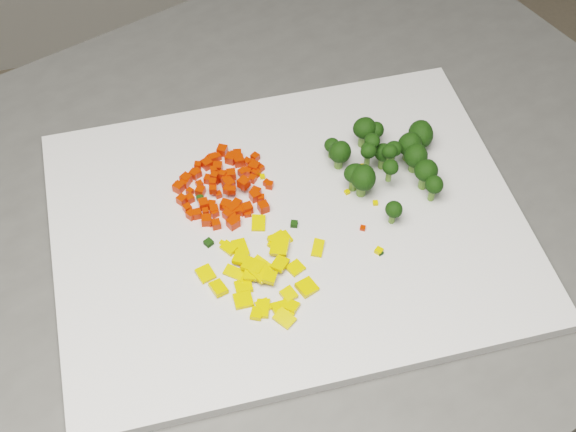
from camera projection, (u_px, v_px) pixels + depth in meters
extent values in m
cube|color=#4A4A48|center=(251.00, 403.00, 1.23)|extent=(1.27, 1.06, 0.90)
cube|color=silver|center=(288.00, 226.00, 0.87)|extent=(0.51, 0.40, 0.01)
cube|color=red|center=(217.00, 157.00, 0.92)|extent=(0.01, 0.01, 0.01)
cube|color=red|center=(218.00, 195.00, 0.88)|extent=(0.01, 0.01, 0.01)
cube|color=red|center=(212.00, 205.00, 0.87)|extent=(0.01, 0.01, 0.01)
cube|color=red|center=(229.00, 184.00, 0.88)|extent=(0.01, 0.01, 0.01)
cube|color=red|center=(233.00, 190.00, 0.88)|extent=(0.01, 0.01, 0.01)
cube|color=red|center=(215.00, 176.00, 0.89)|extent=(0.01, 0.01, 0.01)
cube|color=red|center=(254.00, 167.00, 0.91)|extent=(0.02, 0.02, 0.01)
cube|color=red|center=(247.00, 162.00, 0.91)|extent=(0.01, 0.01, 0.01)
cube|color=red|center=(177.00, 186.00, 0.89)|extent=(0.01, 0.01, 0.01)
cube|color=red|center=(228.00, 210.00, 0.87)|extent=(0.01, 0.01, 0.01)
cube|color=red|center=(197.00, 214.00, 0.87)|extent=(0.01, 0.01, 0.01)
cube|color=red|center=(233.00, 223.00, 0.86)|extent=(0.01, 0.01, 0.01)
cube|color=red|center=(232.00, 209.00, 0.87)|extent=(0.01, 0.01, 0.01)
cube|color=red|center=(253.00, 163.00, 0.91)|extent=(0.01, 0.01, 0.01)
cube|color=red|center=(252.00, 179.00, 0.90)|extent=(0.01, 0.01, 0.01)
cube|color=red|center=(213.00, 189.00, 0.88)|extent=(0.01, 0.01, 0.01)
cube|color=red|center=(234.00, 156.00, 0.92)|extent=(0.01, 0.01, 0.01)
cube|color=red|center=(208.00, 160.00, 0.92)|extent=(0.01, 0.01, 0.01)
cube|color=red|center=(190.00, 199.00, 0.88)|extent=(0.01, 0.01, 0.01)
cube|color=red|center=(255.00, 196.00, 0.88)|extent=(0.01, 0.01, 0.01)
cube|color=red|center=(191.00, 215.00, 0.87)|extent=(0.01, 0.01, 0.01)
cube|color=red|center=(237.00, 154.00, 0.92)|extent=(0.01, 0.01, 0.01)
cube|color=red|center=(213.00, 158.00, 0.92)|extent=(0.01, 0.01, 0.01)
cube|color=red|center=(229.00, 184.00, 0.88)|extent=(0.01, 0.01, 0.01)
cube|color=red|center=(200.00, 191.00, 0.89)|extent=(0.01, 0.01, 0.01)
cube|color=red|center=(207.00, 220.00, 0.86)|extent=(0.01, 0.01, 0.01)
cube|color=red|center=(209.00, 179.00, 0.90)|extent=(0.01, 0.01, 0.01)
cube|color=red|center=(226.00, 205.00, 0.87)|extent=(0.01, 0.01, 0.01)
cube|color=red|center=(236.00, 221.00, 0.86)|extent=(0.01, 0.01, 0.01)
cube|color=red|center=(186.00, 179.00, 0.90)|extent=(0.01, 0.01, 0.01)
cube|color=red|center=(227.00, 190.00, 0.88)|extent=(0.01, 0.01, 0.01)
cube|color=red|center=(194.00, 174.00, 0.90)|extent=(0.01, 0.01, 0.01)
cube|color=red|center=(263.00, 207.00, 0.87)|extent=(0.01, 0.01, 0.01)
cube|color=red|center=(185.00, 183.00, 0.89)|extent=(0.01, 0.01, 0.01)
cube|color=red|center=(187.00, 208.00, 0.87)|extent=(0.01, 0.01, 0.01)
cube|color=red|center=(213.00, 183.00, 0.88)|extent=(0.01, 0.01, 0.01)
cube|color=red|center=(225.00, 184.00, 0.89)|extent=(0.01, 0.01, 0.01)
cube|color=red|center=(228.00, 176.00, 0.90)|extent=(0.01, 0.01, 0.01)
cube|color=red|center=(216.00, 224.00, 0.86)|extent=(0.01, 0.01, 0.01)
cube|color=red|center=(232.00, 208.00, 0.87)|extent=(0.01, 0.01, 0.01)
cube|color=red|center=(242.00, 210.00, 0.87)|extent=(0.01, 0.01, 0.01)
cube|color=red|center=(261.00, 168.00, 0.91)|extent=(0.01, 0.01, 0.01)
cube|color=red|center=(237.00, 204.00, 0.87)|extent=(0.01, 0.01, 0.01)
cube|color=red|center=(215.00, 213.00, 0.87)|extent=(0.01, 0.01, 0.01)
cube|color=red|center=(231.00, 159.00, 0.92)|extent=(0.02, 0.02, 0.01)
cube|color=red|center=(267.00, 183.00, 0.90)|extent=(0.01, 0.01, 0.01)
cube|color=red|center=(204.00, 204.00, 0.87)|extent=(0.01, 0.01, 0.01)
cube|color=red|center=(208.00, 179.00, 0.90)|extent=(0.01, 0.01, 0.01)
cube|color=red|center=(217.00, 177.00, 0.90)|extent=(0.02, 0.02, 0.01)
cube|color=red|center=(231.00, 175.00, 0.89)|extent=(0.01, 0.01, 0.01)
cube|color=red|center=(247.00, 172.00, 0.90)|extent=(0.01, 0.01, 0.01)
cube|color=red|center=(207.00, 164.00, 0.91)|extent=(0.01, 0.01, 0.01)
cube|color=red|center=(223.00, 174.00, 0.89)|extent=(0.01, 0.01, 0.01)
cube|color=red|center=(255.00, 157.00, 0.92)|extent=(0.01, 0.01, 0.01)
cube|color=red|center=(237.00, 211.00, 0.87)|extent=(0.01, 0.01, 0.01)
cube|color=red|center=(241.00, 211.00, 0.87)|extent=(0.01, 0.01, 0.01)
cube|color=red|center=(227.00, 180.00, 0.89)|extent=(0.01, 0.01, 0.01)
cube|color=red|center=(214.00, 170.00, 0.89)|extent=(0.01, 0.01, 0.01)
cube|color=red|center=(243.00, 173.00, 0.90)|extent=(0.01, 0.01, 0.01)
cube|color=red|center=(261.00, 198.00, 0.88)|extent=(0.01, 0.01, 0.01)
cube|color=red|center=(247.00, 208.00, 0.87)|extent=(0.01, 0.01, 0.01)
cube|color=red|center=(182.00, 200.00, 0.88)|extent=(0.01, 0.01, 0.01)
cube|color=red|center=(197.00, 173.00, 0.90)|extent=(0.01, 0.01, 0.01)
cube|color=red|center=(228.00, 210.00, 0.87)|extent=(0.01, 0.01, 0.01)
cube|color=red|center=(222.00, 150.00, 0.92)|extent=(0.01, 0.01, 0.01)
cube|color=red|center=(270.00, 185.00, 0.89)|extent=(0.01, 0.01, 0.01)
cube|color=red|center=(198.00, 165.00, 0.91)|extent=(0.01, 0.01, 0.01)
cube|color=red|center=(228.00, 215.00, 0.87)|extent=(0.01, 0.01, 0.01)
cube|color=red|center=(235.00, 157.00, 0.92)|extent=(0.01, 0.01, 0.01)
cube|color=red|center=(244.00, 183.00, 0.88)|extent=(0.02, 0.02, 0.01)
cube|color=red|center=(218.00, 167.00, 0.91)|extent=(0.01, 0.01, 0.01)
cube|color=red|center=(256.00, 173.00, 0.90)|extent=(0.01, 0.01, 0.01)
cube|color=red|center=(190.00, 192.00, 0.89)|extent=(0.01, 0.01, 0.01)
cube|color=red|center=(179.00, 187.00, 0.89)|extent=(0.01, 0.01, 0.01)
cube|color=red|center=(206.00, 212.00, 0.87)|extent=(0.01, 0.01, 0.01)
cube|color=red|center=(232.00, 216.00, 0.86)|extent=(0.01, 0.01, 0.01)
cube|color=red|center=(256.00, 193.00, 0.88)|extent=(0.01, 0.01, 0.01)
cube|color=red|center=(239.00, 161.00, 0.91)|extent=(0.01, 0.01, 0.01)
cube|color=red|center=(214.00, 210.00, 0.87)|extent=(0.01, 0.01, 0.01)
cube|color=#E4AF0C|center=(280.00, 264.00, 0.82)|extent=(0.02, 0.02, 0.01)
cube|color=#E4AF0C|center=(278.00, 239.00, 0.85)|extent=(0.02, 0.02, 0.01)
cube|color=#E4AF0C|center=(289.00, 294.00, 0.80)|extent=(0.02, 0.02, 0.01)
cube|color=#E4AF0C|center=(218.00, 288.00, 0.81)|extent=(0.02, 0.02, 0.01)
cube|color=#E4AF0C|center=(290.00, 306.00, 0.80)|extent=(0.02, 0.02, 0.01)
cube|color=#E4AF0C|center=(248.00, 278.00, 0.82)|extent=(0.02, 0.02, 0.01)
cube|color=#E4AF0C|center=(282.00, 310.00, 0.79)|extent=(0.02, 0.02, 0.01)
cube|color=#E4AF0C|center=(229.00, 248.00, 0.84)|extent=(0.02, 0.02, 0.01)
cube|color=#E4AF0C|center=(251.00, 273.00, 0.81)|extent=(0.02, 0.02, 0.01)
cube|color=#E4AF0C|center=(280.00, 247.00, 0.84)|extent=(0.03, 0.03, 0.01)
cube|color=#E4AF0C|center=(280.00, 239.00, 0.85)|extent=(0.03, 0.02, 0.01)
cube|color=#E4AF0C|center=(262.00, 272.00, 0.81)|extent=(0.03, 0.03, 0.01)
cube|color=#E4AF0C|center=(206.00, 274.00, 0.82)|extent=(0.02, 0.02, 0.01)
cube|color=#E4AF0C|center=(244.00, 287.00, 0.81)|extent=(0.02, 0.02, 0.01)
cube|color=#E4AF0C|center=(234.00, 273.00, 0.82)|extent=(0.02, 0.02, 0.01)
cube|color=#E4AF0C|center=(258.00, 223.00, 0.86)|extent=(0.02, 0.02, 0.01)
cube|color=#E4AF0C|center=(243.00, 300.00, 0.80)|extent=(0.02, 0.02, 0.01)
cube|color=#E4AF0C|center=(253.00, 266.00, 0.82)|extent=(0.03, 0.03, 0.01)
cube|color=#E4AF0C|center=(285.00, 319.00, 0.79)|extent=(0.02, 0.03, 0.01)
cube|color=#E4AF0C|center=(296.00, 268.00, 0.82)|extent=(0.02, 0.02, 0.01)
cube|color=#E4AF0C|center=(241.00, 258.00, 0.83)|extent=(0.02, 0.02, 0.01)
cube|color=#E4AF0C|center=(240.00, 247.00, 0.84)|extent=(0.02, 0.02, 0.01)
cube|color=#E4AF0C|center=(318.00, 248.00, 0.84)|extent=(0.02, 0.02, 0.01)
cube|color=#E4AF0C|center=(270.00, 277.00, 0.81)|extent=(0.02, 0.02, 0.01)
cube|color=#E4AF0C|center=(263.00, 308.00, 0.79)|extent=(0.02, 0.02, 0.01)
cube|color=#E4AF0C|center=(307.00, 287.00, 0.81)|extent=(0.02, 0.02, 0.01)
cube|color=#E4AF0C|center=(263.00, 306.00, 0.80)|extent=(0.02, 0.02, 0.01)
cube|color=#E4AF0C|center=(257.00, 313.00, 0.79)|extent=(0.02, 0.02, 0.01)
cube|color=#E4AF0C|center=(244.00, 261.00, 0.83)|extent=(0.02, 0.02, 0.01)
cube|color=#E4AF0C|center=(276.00, 243.00, 0.84)|extent=(0.02, 0.02, 0.01)
cube|color=#E4AF0C|center=(259.00, 267.00, 0.83)|extent=(0.03, 0.03, 0.01)
cube|color=#E4AF0C|center=(262.00, 177.00, 0.90)|extent=(0.01, 0.01, 0.00)
cube|color=black|center=(380.00, 253.00, 0.84)|extent=(0.01, 0.01, 0.00)
cube|color=#E4AF0C|center=(375.00, 203.00, 0.88)|extent=(0.01, 0.01, 0.00)
cube|color=#E4AF0C|center=(347.00, 192.00, 0.89)|extent=(0.01, 0.01, 0.00)
cube|color=black|center=(209.00, 243.00, 0.84)|extent=(0.01, 0.01, 0.01)
cube|color=#E4AF0C|center=(226.00, 187.00, 0.89)|extent=(0.01, 0.01, 0.00)
cube|color=#E4AF0C|center=(222.00, 243.00, 0.85)|extent=(0.01, 0.01, 0.00)
cube|color=red|center=(248.00, 213.00, 0.87)|extent=(0.01, 0.01, 0.01)
cube|color=#E4AF0C|center=(379.00, 251.00, 0.84)|extent=(0.01, 0.01, 0.01)
cube|color=black|center=(200.00, 199.00, 0.88)|extent=(0.01, 0.01, 0.01)
cube|color=black|center=(294.00, 224.00, 0.86)|extent=(0.01, 0.01, 0.01)
cube|color=#E4AF0C|center=(364.00, 167.00, 0.91)|extent=(0.01, 0.01, 0.01)
cube|color=red|center=(363.00, 228.00, 0.86)|extent=(0.01, 0.01, 0.00)
cube|color=red|center=(243.00, 264.00, 0.83)|extent=(0.01, 0.01, 0.01)
cube|color=red|center=(199.00, 184.00, 0.90)|extent=(0.01, 0.01, 0.01)
cube|color=red|center=(209.00, 222.00, 0.86)|extent=(0.01, 0.01, 0.01)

